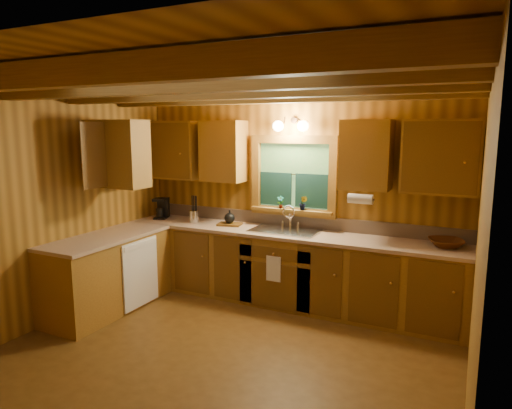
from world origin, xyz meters
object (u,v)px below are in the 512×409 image
object	(u,v)px
sink	(285,235)
cutting_board	(230,224)
coffee_maker	(162,208)
wicker_basket	(446,243)

from	to	relation	value
sink	cutting_board	distance (m)	0.77
coffee_maker	wicker_basket	size ratio (longest dim) A/B	0.81
sink	cutting_board	size ratio (longest dim) A/B	2.78
sink	wicker_basket	size ratio (longest dim) A/B	2.34
cutting_board	wicker_basket	xyz separation A→B (m)	(2.58, 0.04, 0.03)
sink	wicker_basket	distance (m)	1.81
wicker_basket	cutting_board	bearing A→B (deg)	-179.04
sink	coffee_maker	size ratio (longest dim) A/B	2.88
wicker_basket	sink	bearing A→B (deg)	-178.43
coffee_maker	sink	bearing A→B (deg)	-20.55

